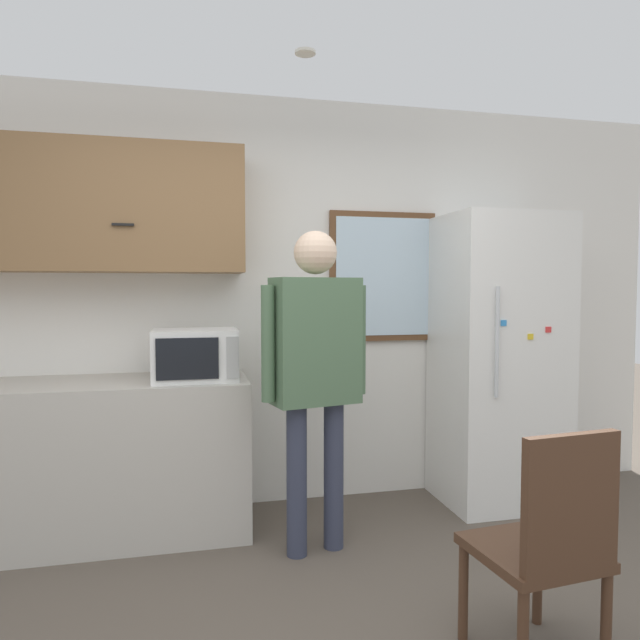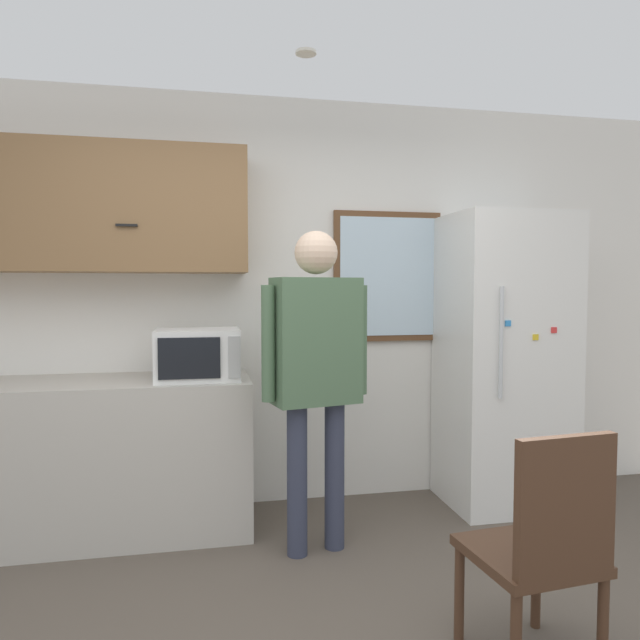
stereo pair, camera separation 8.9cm
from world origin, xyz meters
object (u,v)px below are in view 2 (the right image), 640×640
person (316,356)px  refrigerator (504,360)px  microwave (198,354)px  chair (543,543)px

person → refrigerator: refrigerator is taller
person → microwave: bearing=135.2°
chair → refrigerator: bearing=-120.1°
microwave → chair: size_ratio=0.52×
microwave → chair: (1.26, -1.56, -0.55)m
person → chair: bearing=-73.7°
microwave → refrigerator: size_ratio=0.25×
person → refrigerator: 1.44m
refrigerator → chair: (-0.74, -1.62, -0.46)m
person → refrigerator: bearing=6.4°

